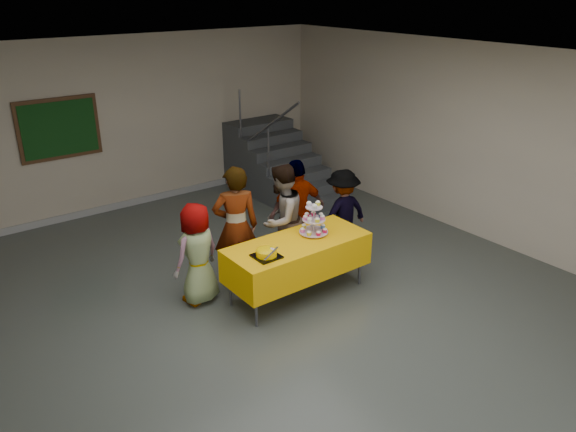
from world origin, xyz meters
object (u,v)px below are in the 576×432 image
object	(u,v)px
schoolchild_a	(197,254)
noticeboard	(59,129)
bake_table	(297,256)
schoolchild_c	(281,220)
schoolchild_d	(297,211)
staircase	(275,165)
cupcake_stand	(314,222)
bear_cake	(266,252)
schoolchild_e	(342,213)
schoolchild_b	(236,227)

from	to	relation	value
schoolchild_a	noticeboard	size ratio (longest dim) A/B	1.02
bake_table	schoolchild_c	distance (m)	0.73
schoolchild_d	noticeboard	bearing A→B (deg)	-53.21
staircase	cupcake_stand	bearing A→B (deg)	-118.36
cupcake_stand	noticeboard	xyz separation A→B (m)	(-1.86, 4.25, 0.66)
cupcake_stand	schoolchild_a	xyz separation A→B (m)	(-1.40, 0.58, -0.28)
staircase	noticeboard	distance (m)	3.96
schoolchild_a	bear_cake	bearing A→B (deg)	111.66
bear_cake	cupcake_stand	bearing A→B (deg)	11.63
cupcake_stand	schoolchild_a	distance (m)	1.54
cupcake_stand	schoolchild_d	bearing A→B (deg)	67.32
cupcake_stand	schoolchild_e	world-z (taller)	schoolchild_e
schoolchild_d	schoolchild_e	distance (m)	0.69
bear_cake	noticeboard	bearing A→B (deg)	102.61
bake_table	schoolchild_e	distance (m)	1.37
bake_table	staircase	xyz separation A→B (m)	(2.15, 3.47, -0.07)
schoolchild_b	schoolchild_d	world-z (taller)	schoolchild_b
schoolchild_c	schoolchild_d	bearing A→B (deg)	177.16
bake_table	noticeboard	world-z (taller)	noticeboard
schoolchild_b	schoolchild_c	world-z (taller)	schoolchild_b
bear_cake	schoolchild_c	size ratio (longest dim) A/B	0.23
cupcake_stand	staircase	distance (m)	3.91
schoolchild_e	schoolchild_b	bearing A→B (deg)	-3.03
schoolchild_b	schoolchild_e	world-z (taller)	schoolchild_b
bake_table	cupcake_stand	xyz separation A→B (m)	(0.31, 0.06, 0.38)
bake_table	schoolchild_a	world-z (taller)	schoolchild_a
bear_cake	schoolchild_e	bearing A→B (deg)	20.05
bake_table	noticeboard	bearing A→B (deg)	109.83
schoolchild_e	noticeboard	distance (m)	4.79
bake_table	schoolchild_d	size ratio (longest dim) A/B	1.23
schoolchild_c	noticeboard	world-z (taller)	noticeboard
cupcake_stand	schoolchild_b	distance (m)	1.02
bear_cake	schoolchild_d	bearing A→B (deg)	37.87
bake_table	noticeboard	distance (m)	4.70
bear_cake	noticeboard	world-z (taller)	noticeboard
schoolchild_d	bear_cake	bearing A→B (deg)	42.89
bake_table	schoolchild_c	world-z (taller)	schoolchild_c
staircase	schoolchild_b	bearing A→B (deg)	-133.57
schoolchild_a	schoolchild_c	size ratio (longest dim) A/B	0.85
bake_table	schoolchild_a	size ratio (longest dim) A/B	1.42
staircase	bake_table	bearing A→B (deg)	-121.80
schoolchild_b	noticeboard	size ratio (longest dim) A/B	1.28
bear_cake	noticeboard	size ratio (longest dim) A/B	0.28
schoolchild_e	bear_cake	bearing A→B (deg)	23.16
schoolchild_b	noticeboard	bearing A→B (deg)	-50.14
bear_cake	staircase	size ratio (longest dim) A/B	0.15
noticeboard	bear_cake	bearing A→B (deg)	-77.39
schoolchild_b	schoolchild_c	bearing A→B (deg)	-162.67
schoolchild_d	schoolchild_b	bearing A→B (deg)	8.85
schoolchild_c	bake_table	bearing A→B (deg)	48.15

